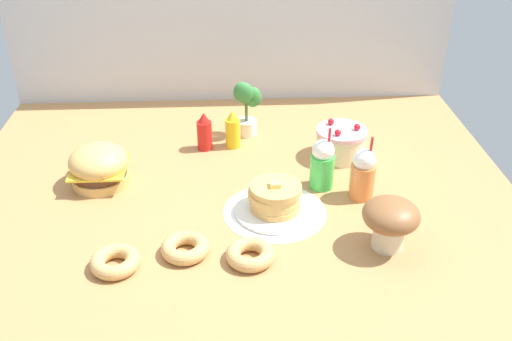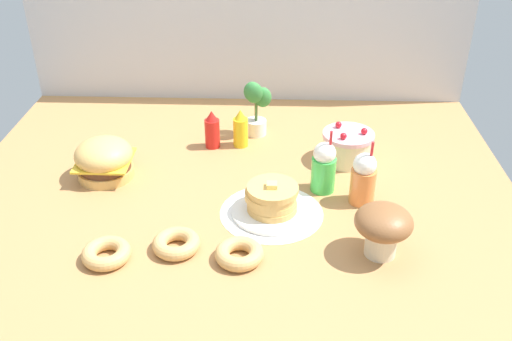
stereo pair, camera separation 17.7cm
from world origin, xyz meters
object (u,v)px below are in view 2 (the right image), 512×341
(mustard_bottle, at_px, (241,129))
(orange_float_cup, at_px, (363,178))
(donut_chocolate, at_px, (176,243))
(pancake_stack, at_px, (272,201))
(cream_soda_cup, at_px, (324,167))
(donut_vanilla, at_px, (239,253))
(mushroom_stool, at_px, (383,226))
(layer_cake, at_px, (348,146))
(potted_plant, at_px, (256,106))
(ketchup_bottle, at_px, (212,130))
(burger, at_px, (104,159))
(donut_pink_glaze, at_px, (106,253))

(mustard_bottle, height_order, orange_float_cup, orange_float_cup)
(orange_float_cup, distance_m, donut_chocolate, 0.77)
(pancake_stack, distance_m, cream_soda_cup, 0.28)
(donut_vanilla, xyz_separation_m, mushroom_stool, (0.49, 0.05, 0.09))
(layer_cake, bearing_deg, potted_plant, 149.47)
(ketchup_bottle, xyz_separation_m, mushroom_stool, (0.67, -0.77, 0.03))
(orange_float_cup, relative_size, mushroom_stool, 1.36)
(cream_soda_cup, bearing_deg, burger, 175.51)
(mushroom_stool, bearing_deg, pancake_stack, 148.46)
(mustard_bottle, height_order, potted_plant, potted_plant)
(ketchup_bottle, distance_m, cream_soda_cup, 0.61)
(donut_chocolate, distance_m, donut_vanilla, 0.23)
(layer_cake, xyz_separation_m, potted_plant, (-0.42, 0.25, 0.08))
(donut_vanilla, bearing_deg, burger, 138.49)
(cream_soda_cup, relative_size, mushroom_stool, 1.36)
(burger, bearing_deg, cream_soda_cup, -4.49)
(donut_pink_glaze, xyz_separation_m, donut_vanilla, (0.46, 0.02, 0.00))
(layer_cake, relative_size, donut_pink_glaze, 1.34)
(mustard_bottle, xyz_separation_m, potted_plant, (0.07, 0.12, 0.06))
(potted_plant, bearing_deg, donut_vanilla, -91.41)
(donut_chocolate, bearing_deg, burger, 127.85)
(layer_cake, distance_m, ketchup_bottle, 0.63)
(orange_float_cup, xyz_separation_m, donut_vanilla, (-0.47, -0.38, -0.08))
(mustard_bottle, bearing_deg, mushroom_stool, -55.69)
(donut_pink_glaze, distance_m, mushroom_stool, 0.96)
(donut_pink_glaze, xyz_separation_m, mushroom_stool, (0.95, 0.07, 0.09))
(potted_plant, bearing_deg, cream_soda_cup, -59.50)
(cream_soda_cup, distance_m, donut_pink_glaze, 0.92)
(pancake_stack, xyz_separation_m, donut_pink_glaze, (-0.57, -0.30, -0.03))
(orange_float_cup, distance_m, potted_plant, 0.73)
(ketchup_bottle, relative_size, donut_pink_glaze, 1.08)
(ketchup_bottle, xyz_separation_m, donut_vanilla, (0.18, -0.82, -0.06))
(mushroom_stool, bearing_deg, cream_soda_cup, 113.08)
(potted_plant, xyz_separation_m, mushroom_stool, (0.47, -0.91, -0.03))
(pancake_stack, bearing_deg, donut_vanilla, -110.58)
(donut_vanilla, relative_size, mushroom_stool, 0.85)
(mustard_bottle, height_order, mushroom_stool, mushroom_stool)
(layer_cake, relative_size, cream_soda_cup, 0.83)
(pancake_stack, distance_m, donut_chocolate, 0.41)
(mustard_bottle, relative_size, donut_pink_glaze, 1.08)
(burger, distance_m, mustard_bottle, 0.64)
(layer_cake, height_order, mushroom_stool, mushroom_stool)
(cream_soda_cup, xyz_separation_m, donut_vanilla, (-0.32, -0.47, -0.08))
(burger, bearing_deg, orange_float_cup, -8.20)
(pancake_stack, height_order, layer_cake, layer_cake)
(ketchup_bottle, bearing_deg, orange_float_cup, -34.43)
(orange_float_cup, bearing_deg, mustard_bottle, 138.24)
(donut_vanilla, bearing_deg, orange_float_cup, 39.36)
(donut_chocolate, distance_m, mushroom_stool, 0.73)
(burger, xyz_separation_m, donut_vanilla, (0.61, -0.54, -0.06))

